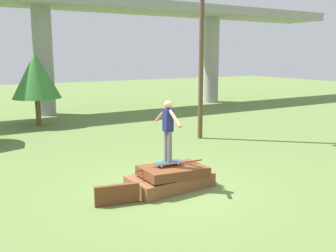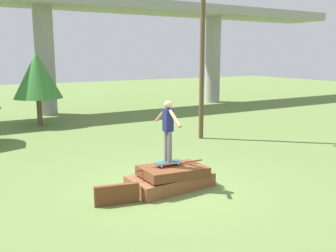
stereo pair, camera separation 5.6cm
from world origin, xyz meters
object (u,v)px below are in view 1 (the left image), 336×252
(skateboard, at_px, (168,162))
(utility_pole, at_px, (202,28))
(tree_behind_right, at_px, (36,76))
(skater, at_px, (168,127))

(skateboard, height_order, utility_pole, utility_pole)
(utility_pole, xyz_separation_m, tree_behind_right, (-5.36, 6.38, -2.09))
(skater, distance_m, utility_pole, 6.93)
(utility_pole, bearing_deg, tree_behind_right, 130.00)
(skater, relative_size, utility_pole, 0.18)
(skateboard, relative_size, skater, 0.46)
(skater, height_order, utility_pole, utility_pole)
(skateboard, bearing_deg, tree_behind_right, 95.59)
(skateboard, height_order, tree_behind_right, tree_behind_right)
(utility_pole, distance_m, tree_behind_right, 8.59)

